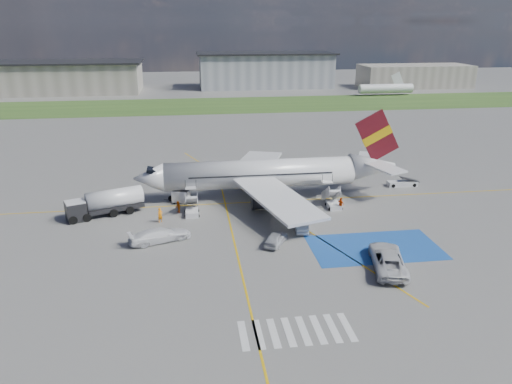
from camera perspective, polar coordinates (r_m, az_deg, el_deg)
The scene contains 23 objects.
ground at distance 56.90m, azimuth 2.48°, elevation -5.23°, with size 400.00×400.00×0.00m, color #60605E.
grass_strip at distance 148.17m, azimuth -4.23°, elevation 9.86°, with size 400.00×30.00×0.01m, color #2D4C1E.
taxiway_line_main at distance 67.86m, azimuth 0.66°, elevation -1.12°, with size 120.00×0.20×0.01m, color gold.
taxiway_line_cross at distance 47.39m, azimuth -1.36°, elevation -10.48°, with size 0.20×60.00×0.01m, color gold.
taxiway_line_diag at distance 67.86m, azimuth 0.66°, elevation -1.12°, with size 0.20×60.00×0.01m, color gold.
staging_box at distance 56.02m, azimuth 13.41°, elevation -6.16°, with size 14.00×8.00×0.01m, color #19499B.
crosswalk at distance 41.15m, azimuth 4.60°, elevation -15.58°, with size 9.00×4.00×0.01m.
terminal_west at distance 187.50m, azimuth -22.47°, elevation 11.96°, with size 60.00×22.00×10.00m, color gray.
terminal_centre at distance 189.15m, azimuth 1.08°, elevation 13.70°, with size 48.00×18.00×12.00m, color gray.
terminal_east at distance 198.95m, azimuth 17.66°, elevation 12.53°, with size 40.00×16.00×8.00m, color gray.
airliner at distance 68.90m, azimuth 1.66°, elevation 2.16°, with size 36.81×32.95×11.92m.
airstairs_fwd at distance 63.87m, azimuth -7.35°, elevation -2.00°, with size 1.90×5.20×3.60m.
airstairs_aft at distance 66.54m, azimuth 8.78°, elevation -1.20°, with size 1.90×5.20×3.60m.
fuel_tanker at distance 65.63m, azimuth -16.81°, elevation -1.42°, with size 9.68×5.71×3.22m.
gpu_cart at distance 67.94m, azimuth -8.54°, elevation -0.55°, with size 2.62×2.12×1.90m.
belt_loader at distance 77.45m, azimuth 16.39°, elevation 0.93°, with size 4.69×1.86×1.39m.
car_silver_a at distance 54.97m, azimuth 2.29°, elevation -5.32°, with size 1.67×4.14×1.41m, color #B2B4BA.
car_silver_b at distance 58.72m, azimuth 5.15°, elevation -3.77°, with size 1.44×4.14×1.36m, color #B3B6BB.
van_white_a at distance 51.53m, azimuth 14.85°, elevation -7.09°, with size 3.00×6.50×2.44m, color silver.
van_white_b at distance 56.51m, azimuth -10.94°, elevation -4.62°, with size 2.12×5.22×2.04m, color white.
crew_fwd at distance 61.85m, azimuth -10.89°, elevation -2.61°, with size 0.67×0.44×1.85m, color orange.
crew_nose at distance 64.47m, azimuth -8.90°, elevation -1.72°, with size 0.76×0.60×1.57m, color orange.
crew_aft at distance 65.31m, azimuth 9.66°, elevation -1.39°, with size 1.04×0.44×1.78m, color #EC5D0C.
Camera 1 is at (-9.65, -51.01, 23.29)m, focal length 35.00 mm.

